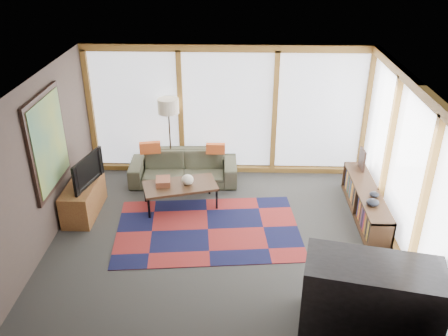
{
  "coord_description": "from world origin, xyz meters",
  "views": [
    {
      "loc": [
        0.23,
        -6.28,
        4.51
      ],
      "look_at": [
        0.0,
        0.4,
        1.1
      ],
      "focal_mm": 38.0,
      "sensor_mm": 36.0,
      "label": 1
    }
  ],
  "objects_px": {
    "sofa": "(184,168)",
    "bookshelf": "(365,203)",
    "tv_console": "(84,199)",
    "bar_counter": "(370,299)",
    "coffee_table": "(181,195)",
    "floor_lamp": "(170,138)",
    "television": "(83,170)"
  },
  "relations": [
    {
      "from": "sofa",
      "to": "bookshelf",
      "type": "relative_size",
      "value": 0.98
    },
    {
      "from": "tv_console",
      "to": "bar_counter",
      "type": "relative_size",
      "value": 0.72
    },
    {
      "from": "coffee_table",
      "to": "sofa",
      "type": "bearing_deg",
      "value": 92.63
    },
    {
      "from": "coffee_table",
      "to": "bar_counter",
      "type": "distance_m",
      "value": 3.93
    },
    {
      "from": "floor_lamp",
      "to": "coffee_table",
      "type": "relative_size",
      "value": 1.27
    },
    {
      "from": "tv_console",
      "to": "bookshelf",
      "type": "bearing_deg",
      "value": 0.81
    },
    {
      "from": "tv_console",
      "to": "floor_lamp",
      "type": "bearing_deg",
      "value": 47.97
    },
    {
      "from": "floor_lamp",
      "to": "tv_console",
      "type": "relative_size",
      "value": 1.41
    },
    {
      "from": "sofa",
      "to": "tv_console",
      "type": "distance_m",
      "value": 2.02
    },
    {
      "from": "bookshelf",
      "to": "television",
      "type": "xyz_separation_m",
      "value": [
        -4.82,
        -0.05,
        0.58
      ]
    },
    {
      "from": "bookshelf",
      "to": "bar_counter",
      "type": "height_order",
      "value": "bar_counter"
    },
    {
      "from": "sofa",
      "to": "coffee_table",
      "type": "bearing_deg",
      "value": -89.85
    },
    {
      "from": "sofa",
      "to": "floor_lamp",
      "type": "xyz_separation_m",
      "value": [
        -0.28,
        0.27,
        0.51
      ]
    },
    {
      "from": "television",
      "to": "bar_counter",
      "type": "distance_m",
      "value": 4.99
    },
    {
      "from": "sofa",
      "to": "bookshelf",
      "type": "bearing_deg",
      "value": -21.78
    },
    {
      "from": "tv_console",
      "to": "television",
      "type": "relative_size",
      "value": 1.26
    },
    {
      "from": "coffee_table",
      "to": "bookshelf",
      "type": "xyz_separation_m",
      "value": [
        3.23,
        -0.23,
        0.05
      ]
    },
    {
      "from": "floor_lamp",
      "to": "coffee_table",
      "type": "xyz_separation_m",
      "value": [
        0.32,
        -1.18,
        -0.6
      ]
    },
    {
      "from": "coffee_table",
      "to": "television",
      "type": "distance_m",
      "value": 1.73
    },
    {
      "from": "floor_lamp",
      "to": "bookshelf",
      "type": "distance_m",
      "value": 3.86
    },
    {
      "from": "floor_lamp",
      "to": "bookshelf",
      "type": "relative_size",
      "value": 0.77
    },
    {
      "from": "bookshelf",
      "to": "coffee_table",
      "type": "bearing_deg",
      "value": 175.84
    },
    {
      "from": "coffee_table",
      "to": "tv_console",
      "type": "height_order",
      "value": "tv_console"
    },
    {
      "from": "television",
      "to": "bar_counter",
      "type": "bearing_deg",
      "value": -108.37
    },
    {
      "from": "floor_lamp",
      "to": "coffee_table",
      "type": "height_order",
      "value": "floor_lamp"
    },
    {
      "from": "bookshelf",
      "to": "sofa",
      "type": "bearing_deg",
      "value": 160.71
    },
    {
      "from": "sofa",
      "to": "tv_console",
      "type": "relative_size",
      "value": 1.8
    },
    {
      "from": "sofa",
      "to": "coffee_table",
      "type": "height_order",
      "value": "sofa"
    },
    {
      "from": "sofa",
      "to": "coffee_table",
      "type": "relative_size",
      "value": 1.62
    },
    {
      "from": "floor_lamp",
      "to": "tv_console",
      "type": "xyz_separation_m",
      "value": [
        -1.34,
        -1.48,
        -0.52
      ]
    },
    {
      "from": "bar_counter",
      "to": "tv_console",
      "type": "bearing_deg",
      "value": 160.71
    },
    {
      "from": "coffee_table",
      "to": "television",
      "type": "relative_size",
      "value": 1.4
    }
  ]
}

